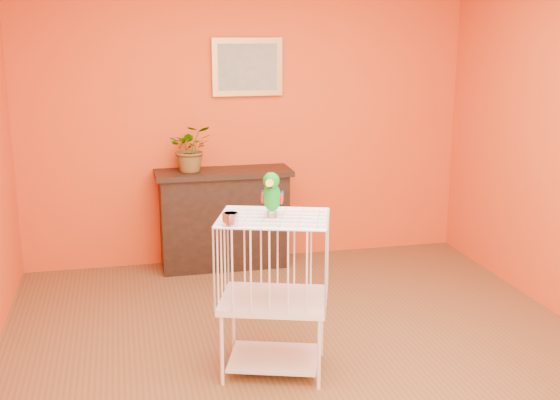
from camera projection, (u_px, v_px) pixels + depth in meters
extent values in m
plane|color=brown|center=(314.00, 366.00, 4.43)|extent=(4.50, 4.50, 0.00)
plane|color=#D44513|center=(247.00, 118.00, 6.25)|extent=(4.00, 0.00, 4.00)
plane|color=#D44513|center=(534.00, 307.00, 1.99)|extent=(4.00, 0.00, 4.00)
cube|color=black|center=(224.00, 221.00, 6.21)|extent=(1.11, 0.37, 0.83)
cube|color=black|center=(223.00, 173.00, 6.11)|extent=(1.18, 0.42, 0.05)
cube|color=black|center=(227.00, 226.00, 6.05)|extent=(0.78, 0.02, 0.42)
cube|color=#55181B|center=(199.00, 234.00, 6.14)|extent=(0.05, 0.17, 0.26)
cube|color=#365028|center=(208.00, 234.00, 6.15)|extent=(0.05, 0.17, 0.26)
cube|color=#55181B|center=(217.00, 233.00, 6.17)|extent=(0.05, 0.17, 0.26)
cube|color=#365028|center=(227.00, 233.00, 6.19)|extent=(0.05, 0.17, 0.26)
cube|color=#55181B|center=(238.00, 232.00, 6.21)|extent=(0.05, 0.17, 0.26)
imported|color=#26722D|center=(192.00, 155.00, 5.95)|extent=(0.38, 0.42, 0.32)
cube|color=#BC9043|center=(247.00, 67.00, 6.11)|extent=(0.62, 0.03, 0.50)
cube|color=gray|center=(248.00, 67.00, 6.10)|extent=(0.52, 0.01, 0.40)
cube|color=white|center=(274.00, 358.00, 4.36)|extent=(0.65, 0.57, 0.02)
cube|color=white|center=(274.00, 300.00, 4.27)|extent=(0.76, 0.67, 0.04)
cube|color=white|center=(274.00, 218.00, 4.15)|extent=(0.76, 0.67, 0.01)
cylinder|color=white|center=(222.00, 351.00, 4.14)|extent=(0.02, 0.02, 0.44)
cylinder|color=white|center=(319.00, 355.00, 4.09)|extent=(0.02, 0.02, 0.44)
cylinder|color=white|center=(233.00, 321.00, 4.57)|extent=(0.02, 0.02, 0.44)
cylinder|color=white|center=(322.00, 324.00, 4.52)|extent=(0.02, 0.02, 0.44)
cylinder|color=silver|center=(231.00, 218.00, 3.97)|extent=(0.09, 0.09, 0.07)
cylinder|color=#59544C|center=(268.00, 214.00, 4.15)|extent=(0.01, 0.01, 0.04)
cylinder|color=#59544C|center=(276.00, 214.00, 4.14)|extent=(0.01, 0.01, 0.04)
ellipsoid|color=#068013|center=(272.00, 197.00, 4.12)|extent=(0.15, 0.18, 0.20)
ellipsoid|color=#068013|center=(271.00, 181.00, 4.07)|extent=(0.13, 0.13, 0.10)
cone|color=orange|center=(270.00, 184.00, 4.02)|extent=(0.07, 0.08, 0.06)
cone|color=black|center=(270.00, 187.00, 4.04)|extent=(0.03, 0.03, 0.03)
sphere|color=black|center=(265.00, 179.00, 4.05)|extent=(0.01, 0.01, 0.01)
sphere|color=black|center=(277.00, 180.00, 4.04)|extent=(0.01, 0.01, 0.01)
ellipsoid|color=#A50C0C|center=(263.00, 198.00, 4.14)|extent=(0.04, 0.06, 0.07)
ellipsoid|color=navy|center=(281.00, 199.00, 4.12)|extent=(0.04, 0.06, 0.07)
cone|color=#068013|center=(274.00, 205.00, 4.20)|extent=(0.11, 0.15, 0.11)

